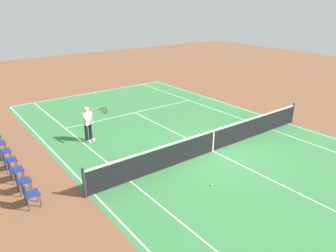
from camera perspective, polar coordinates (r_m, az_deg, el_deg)
ground_plane at (r=13.96m, az=7.93°, el=-4.43°), size 60.00×60.00×0.00m
court_slab at (r=13.96m, az=7.93°, el=-4.43°), size 24.20×11.40×0.00m
court_line_markings at (r=13.95m, az=7.93°, el=-4.42°), size 23.85×11.05×0.01m
tennis_net at (r=13.75m, az=8.03°, el=-2.59°), size 0.10×11.70×1.08m
tennis_player_near at (r=14.89m, az=-14.00°, el=0.68°), size 0.95×0.90×1.70m
tennis_ball at (r=11.47m, az=7.74°, el=-10.30°), size 0.07×0.07×0.07m
spectator_chair_0 at (r=10.93m, az=-23.55°, el=-10.84°), size 0.44×0.44×0.88m
spectator_chair_1 at (r=11.75m, az=-24.74°, el=-8.71°), size 0.44×0.44×0.88m
spectator_chair_2 at (r=12.58m, az=-25.77°, el=-6.87°), size 0.44×0.44×0.88m
spectator_chair_3 at (r=13.44m, az=-26.66°, el=-5.25°), size 0.44×0.44×0.88m
spectator_chair_4 at (r=14.30m, az=-27.44°, el=-3.83°), size 0.44×0.44×0.88m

